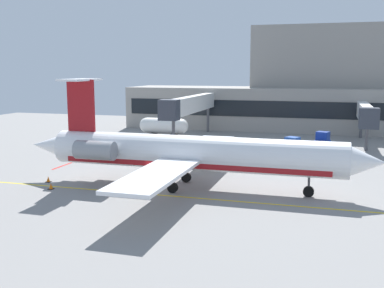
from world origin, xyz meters
TOP-DOWN VIEW (x-y plane):
  - ground at (-0.00, -0.00)m, footprint 120.00×120.00m
  - terminal_building at (9.96, 46.74)m, footprint 58.18×12.85m
  - jet_bridge_west at (-5.60, 28.05)m, footprint 2.40×22.39m
  - jet_bridge_east at (18.94, 31.19)m, footprint 2.40×16.22m
  - regional_jet at (2.24, 1.26)m, footprint 32.30×26.26m
  - baggage_tug at (13.21, 26.74)m, footprint 2.90×4.00m
  - pushback_tractor at (9.35, 21.23)m, footprint 3.99×3.17m
  - fuel_tank at (-11.43, 32.53)m, footprint 8.23×2.50m
  - safety_cone_alpha at (-11.03, -0.40)m, footprint 0.47×0.47m
  - safety_cone_bravo at (-9.29, -2.63)m, footprint 0.47×0.47m

SIDE VIEW (x-z plane):
  - ground at x=0.00m, z-range -0.10..0.00m
  - safety_cone_alpha at x=-11.03m, z-range -0.03..0.52m
  - safety_cone_bravo at x=-9.29m, z-range -0.03..0.52m
  - baggage_tug at x=13.21m, z-range -0.10..2.07m
  - pushback_tractor at x=9.35m, z-range -0.10..2.08m
  - fuel_tank at x=-11.43m, z-range 0.15..2.94m
  - regional_jet at x=2.24m, z-range -1.64..8.00m
  - jet_bridge_east at x=18.94m, z-range 1.49..7.24m
  - jet_bridge_west at x=-5.60m, z-range 1.97..8.67m
  - terminal_building at x=9.96m, z-range -2.37..15.76m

